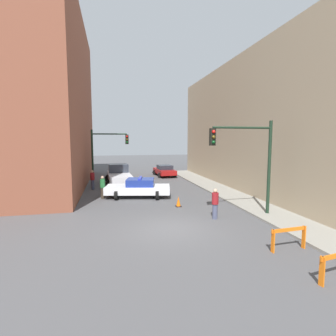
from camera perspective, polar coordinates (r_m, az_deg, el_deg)
ground_plane at (r=12.97m, az=0.56°, el=-13.08°), size 120.00×120.00×0.00m
sidewalk_right at (r=15.50m, az=23.89°, el=-10.15°), size 2.40×44.00×0.12m
building_corner_left at (r=27.75m, az=-32.60°, el=12.43°), size 14.00×20.00×15.51m
building_right at (r=25.68m, az=26.90°, el=8.31°), size 12.00×28.00×11.04m
traffic_light_near at (r=15.00m, az=17.55°, el=3.04°), size 3.64×0.35×5.20m
traffic_light_far at (r=25.21m, az=-13.68°, el=4.02°), size 3.44×0.35×5.20m
police_car at (r=19.59m, az=-6.44°, el=-4.30°), size 4.98×2.95×1.52m
white_truck at (r=25.48m, az=-10.62°, el=-1.51°), size 2.79×5.48×1.90m
parked_car_near at (r=30.73m, az=-0.77°, el=-0.53°), size 2.43×4.39×1.31m
pedestrian_crossing at (r=19.63m, az=-14.04°, el=-4.02°), size 0.47×0.47×1.66m
pedestrian_corner at (r=23.46m, az=-16.12°, el=-2.42°), size 0.36×0.36×1.66m
pedestrian_sidewalk at (r=14.47m, az=10.22°, el=-7.57°), size 0.42×0.42×1.66m
barrier_mid at (r=11.43m, az=24.82°, el=-13.10°), size 1.60×0.27×0.90m
traffic_cone at (r=16.94m, az=2.29°, el=-7.34°), size 0.36×0.36×0.66m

